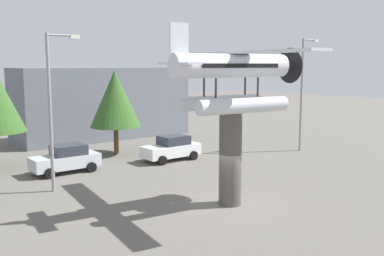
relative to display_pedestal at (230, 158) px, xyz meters
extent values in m
plane|color=#605B54|center=(0.00, 0.00, -2.29)|extent=(140.00, 140.00, 0.00)
cylinder|color=#4C4742|center=(0.00, 0.00, 0.00)|extent=(1.10, 1.10, 4.58)
cylinder|color=silver|center=(-0.13, -0.99, 2.64)|extent=(4.85, 1.33, 0.70)
cylinder|color=#333338|center=(1.12, -0.65, 3.44)|extent=(0.11, 0.11, 0.90)
cylinder|color=#333338|center=(-1.26, -0.34, 3.44)|extent=(0.11, 0.11, 0.90)
cylinder|color=silver|center=(0.13, 0.99, 2.64)|extent=(4.85, 1.33, 0.70)
cylinder|color=#333338|center=(1.26, 0.34, 3.44)|extent=(0.11, 0.11, 0.90)
cylinder|color=#333338|center=(-1.12, 0.65, 3.44)|extent=(0.11, 0.11, 0.90)
cylinder|color=silver|center=(0.00, 0.00, 4.44)|extent=(6.29, 1.91, 1.10)
cube|color=black|center=(0.20, -0.03, 4.44)|extent=(4.45, 1.70, 0.20)
cone|color=#262628|center=(3.22, -0.43, 4.44)|extent=(0.81, 0.96, 0.88)
cylinder|color=black|center=(3.62, -0.48, 4.44)|extent=(0.28, 1.79, 1.80)
cube|color=silver|center=(0.40, -0.05, 5.05)|extent=(2.46, 10.45, 0.12)
cube|color=silver|center=(-2.78, 0.37, 4.54)|extent=(1.06, 2.87, 0.10)
cube|color=silver|center=(-2.78, 0.37, 5.64)|extent=(0.91, 0.24, 1.30)
cube|color=silver|center=(-3.81, 11.11, -1.57)|extent=(4.20, 1.70, 0.80)
cube|color=#2D333D|center=(-3.56, 11.11, -0.85)|extent=(2.00, 1.56, 0.64)
cylinder|color=black|center=(-5.16, 12.01, -1.97)|extent=(0.64, 0.22, 0.64)
cylinder|color=black|center=(-5.16, 10.21, -1.97)|extent=(0.64, 0.22, 0.64)
cylinder|color=black|center=(-2.46, 12.01, -1.97)|extent=(0.64, 0.22, 0.64)
cylinder|color=black|center=(-2.46, 10.21, -1.97)|extent=(0.64, 0.22, 0.64)
cube|color=white|center=(3.55, 9.97, -1.57)|extent=(4.20, 1.70, 0.80)
cube|color=#2D333D|center=(3.80, 9.97, -0.85)|extent=(2.00, 1.56, 0.64)
cylinder|color=black|center=(2.20, 10.87, -1.97)|extent=(0.64, 0.22, 0.64)
cylinder|color=black|center=(2.20, 9.07, -1.97)|extent=(0.64, 0.22, 0.64)
cylinder|color=black|center=(4.90, 10.87, -1.97)|extent=(0.64, 0.22, 0.64)
cylinder|color=black|center=(4.90, 9.07, -1.97)|extent=(0.64, 0.22, 0.64)
cylinder|color=gray|center=(-5.97, 7.49, 1.91)|extent=(0.18, 0.18, 8.40)
cylinder|color=gray|center=(-5.17, 7.49, 6.01)|extent=(1.60, 0.12, 0.12)
cube|color=silver|center=(-4.47, 7.49, 5.96)|extent=(0.50, 0.28, 0.20)
cylinder|color=gray|center=(13.69, 6.61, 2.10)|extent=(0.18, 0.18, 8.77)
cylinder|color=gray|center=(14.49, 6.61, 6.39)|extent=(1.60, 0.12, 0.12)
cube|color=silver|center=(15.19, 6.61, 6.34)|extent=(0.50, 0.28, 0.20)
cube|color=slate|center=(4.45, 22.00, 0.96)|extent=(15.94, 5.07, 6.50)
cylinder|color=brown|center=(1.57, 14.38, -1.23)|extent=(0.36, 0.36, 2.11)
cone|color=#335B23|center=(1.57, 14.38, 1.95)|extent=(3.83, 3.83, 4.26)
camera|label=1|loc=(-14.38, -15.37, 4.50)|focal=41.50mm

